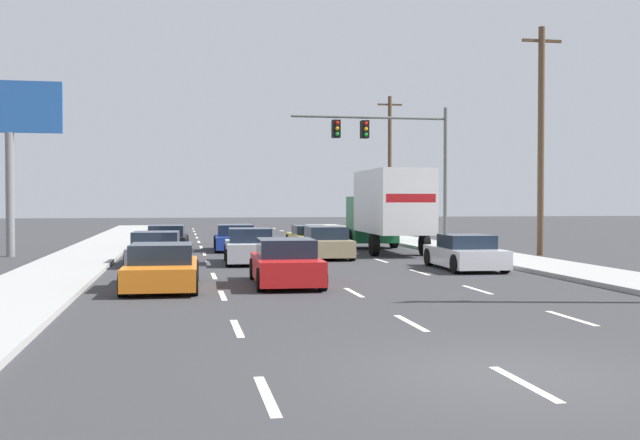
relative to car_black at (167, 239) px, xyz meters
The scene contains 18 objects.
ground_plane 5.73m from the car_black, 26.95° to the right, with size 140.00×140.00×0.00m, color #333335.
sidewalk_right 15.45m from the car_black, 29.41° to the right, with size 2.85×80.00×0.14m, color #9E9E99.
sidewalk_left 8.28m from the car_black, 113.47° to the right, with size 2.85×80.00×0.14m, color #9E9E99.
lane_markings 6.00m from the car_black, 31.80° to the right, with size 6.94×62.00×0.01m.
car_black is the anchor object (origin of this frame).
car_gray 8.29m from the car_black, 91.73° to the right, with size 2.15×4.56×1.24m.
car_orange 16.35m from the car_black, 89.50° to the right, with size 2.07×4.62×1.23m.
car_blue 3.37m from the car_black, 18.66° to the right, with size 2.07×4.40×1.25m.
car_silver 9.14m from the car_black, 69.33° to the right, with size 2.00×4.15×1.35m.
car_red 16.41m from the car_black, 77.38° to the right, with size 1.98×4.36×1.31m.
car_yellow 6.94m from the car_black, ahead, with size 1.86×4.55×1.15m.
car_tan 9.15m from the car_black, 44.01° to the right, with size 1.97×4.46×1.32m.
box_truck 10.76m from the car_black, 19.85° to the right, with size 2.69×8.23×3.75m.
car_white 16.17m from the car_black, 50.08° to the right, with size 2.01×4.17×1.22m.
traffic_signal_mast 12.90m from the car_black, 13.02° to the left, with size 8.70×0.69×7.50m.
utility_pole_mid 17.95m from the car_black, 22.33° to the right, with size 1.80×0.28×9.90m.
utility_pole_far 22.63m from the car_black, 45.49° to the left, with size 1.80×0.28×9.88m.
roadside_billboard 8.70m from the car_black, 153.61° to the right, with size 4.35×0.36×7.47m.
Camera 1 is at (-4.44, -9.88, 2.42)m, focal length 42.81 mm.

